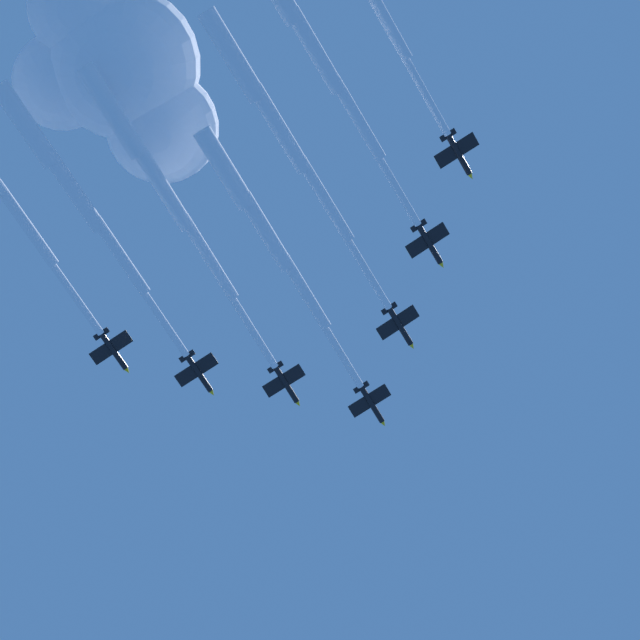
% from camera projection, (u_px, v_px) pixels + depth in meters
% --- Properties ---
extents(jet_lead, '(66.56, 16.27, 4.13)m').
position_uv_depth(jet_lead, '(264.00, 230.00, 228.35)').
color(jet_lead, black).
extents(jet_port_inner, '(75.24, 17.31, 4.17)m').
position_uv_depth(jet_port_inner, '(159.00, 183.00, 227.36)').
color(jet_port_inner, black).
extents(jet_starboard_inner, '(72.39, 18.05, 4.25)m').
position_uv_depth(jet_starboard_inner, '(277.00, 126.00, 221.73)').
color(jet_starboard_inner, black).
extents(jet_port_mid, '(68.93, 17.82, 4.11)m').
position_uv_depth(jet_port_mid, '(72.00, 190.00, 224.97)').
color(jet_port_mid, black).
extents(jet_starboard_mid, '(68.01, 17.47, 4.24)m').
position_uv_depth(jet_starboard_mid, '(314.00, 49.00, 217.08)').
color(jet_starboard_mid, black).
extents(cloud_puff, '(47.23, 36.84, 30.68)m').
position_uv_depth(cloud_puff, '(119.00, 69.00, 238.34)').
color(cloud_puff, white).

